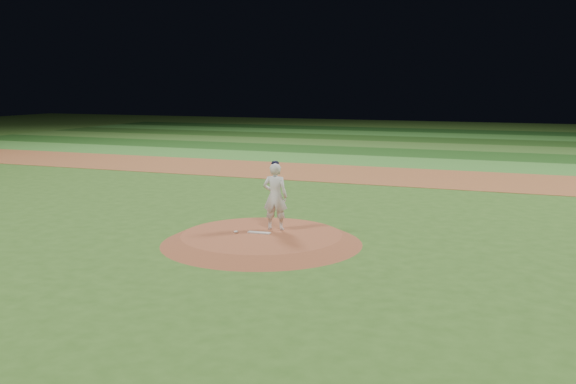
# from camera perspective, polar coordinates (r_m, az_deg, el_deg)

# --- Properties ---
(ground) EXTENTS (120.00, 120.00, 0.00)m
(ground) POSITION_cam_1_polar(r_m,az_deg,el_deg) (17.62, -2.36, -4.54)
(ground) COLOR #325D1E
(ground) RESTS_ON ground
(infield_dirt_band) EXTENTS (70.00, 6.00, 0.02)m
(infield_dirt_band) POSITION_cam_1_polar(r_m,az_deg,el_deg) (30.73, 8.11, 1.48)
(infield_dirt_band) COLOR brown
(infield_dirt_band) RESTS_ON ground
(outfield_stripe_0) EXTENTS (70.00, 5.00, 0.02)m
(outfield_stripe_0) POSITION_cam_1_polar(r_m,az_deg,el_deg) (36.07, 10.10, 2.62)
(outfield_stripe_0) COLOR #397A2C
(outfield_stripe_0) RESTS_ON ground
(outfield_stripe_1) EXTENTS (70.00, 5.00, 0.02)m
(outfield_stripe_1) POSITION_cam_1_polar(r_m,az_deg,el_deg) (40.96, 11.46, 3.40)
(outfield_stripe_1) COLOR #1C4817
(outfield_stripe_1) RESTS_ON ground
(outfield_stripe_2) EXTENTS (70.00, 5.00, 0.02)m
(outfield_stripe_2) POSITION_cam_1_polar(r_m,az_deg,el_deg) (45.87, 12.53, 4.01)
(outfield_stripe_2) COLOR #376324
(outfield_stripe_2) RESTS_ON ground
(outfield_stripe_3) EXTENTS (70.00, 5.00, 0.02)m
(outfield_stripe_3) POSITION_cam_1_polar(r_m,az_deg,el_deg) (50.80, 13.40, 4.50)
(outfield_stripe_3) COLOR #1E4416
(outfield_stripe_3) RESTS_ON ground
(outfield_stripe_4) EXTENTS (70.00, 5.00, 0.02)m
(outfield_stripe_4) POSITION_cam_1_polar(r_m,az_deg,el_deg) (55.74, 14.11, 4.90)
(outfield_stripe_4) COLOR #317129
(outfield_stripe_4) RESTS_ON ground
(outfield_stripe_5) EXTENTS (70.00, 5.00, 0.02)m
(outfield_stripe_5) POSITION_cam_1_polar(r_m,az_deg,el_deg) (60.69, 14.71, 5.24)
(outfield_stripe_5) COLOR #174115
(outfield_stripe_5) RESTS_ON ground
(pitchers_mound) EXTENTS (5.50, 5.50, 0.25)m
(pitchers_mound) POSITION_cam_1_polar(r_m,az_deg,el_deg) (17.59, -2.36, -4.15)
(pitchers_mound) COLOR brown
(pitchers_mound) RESTS_ON ground
(pitching_rubber) EXTENTS (0.65, 0.20, 0.03)m
(pitching_rubber) POSITION_cam_1_polar(r_m,az_deg,el_deg) (17.66, -2.58, -3.63)
(pitching_rubber) COLOR silver
(pitching_rubber) RESTS_ON pitchers_mound
(rosin_bag) EXTENTS (0.12, 0.12, 0.07)m
(rosin_bag) POSITION_cam_1_polar(r_m,az_deg,el_deg) (17.72, -4.65, -3.54)
(rosin_bag) COLOR silver
(rosin_bag) RESTS_ON pitchers_mound
(pitcher_on_mound) EXTENTS (0.75, 0.55, 1.95)m
(pitcher_on_mound) POSITION_cam_1_polar(r_m,az_deg,el_deg) (17.89, -1.14, -0.36)
(pitcher_on_mound) COLOR silver
(pitcher_on_mound) RESTS_ON pitchers_mound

